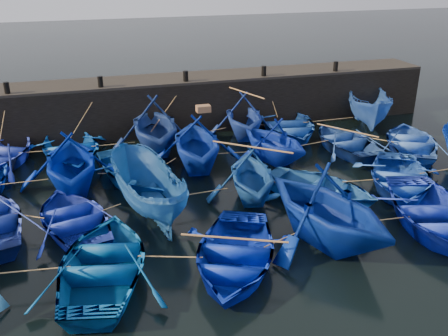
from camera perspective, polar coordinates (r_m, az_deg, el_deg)
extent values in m
plane|color=black|center=(16.68, 3.17, -6.37)|extent=(120.00, 120.00, 0.00)
cube|color=black|center=(25.60, -4.73, 7.31)|extent=(26.00, 2.50, 2.50)
cube|color=black|center=(25.27, -4.83, 10.17)|extent=(26.00, 2.50, 0.12)
cylinder|color=black|center=(24.00, -23.58, 8.40)|extent=(0.24, 0.24, 0.50)
cylinder|color=black|center=(23.84, -13.95, 9.55)|extent=(0.24, 0.24, 0.50)
cylinder|color=black|center=(24.35, -4.40, 10.43)|extent=(0.24, 0.24, 0.50)
cylinder|color=black|center=(25.47, 4.58, 11.00)|extent=(0.24, 0.24, 0.50)
cylinder|color=black|center=(27.15, 12.64, 11.28)|extent=(0.24, 0.24, 0.50)
imported|color=blue|center=(22.45, -17.18, 2.07)|extent=(4.10, 5.38, 1.04)
imported|color=navy|center=(22.40, -7.99, 4.93)|extent=(4.51, 5.14, 2.57)
imported|color=#1A389C|center=(24.15, 2.23, 6.05)|extent=(4.38, 4.84, 2.22)
imported|color=navy|center=(24.81, 7.21, 4.99)|extent=(4.39, 5.69, 1.09)
imported|color=#214A98|center=(26.83, 16.28, 6.67)|extent=(3.92, 5.57, 2.02)
imported|color=#001D98|center=(19.33, -17.07, 0.89)|extent=(4.01, 4.64, 2.43)
imported|color=blue|center=(19.56, -9.91, -0.36)|extent=(4.93, 5.86, 1.04)
imported|color=#092898|center=(20.44, -3.13, 3.11)|extent=(4.56, 5.10, 2.42)
imported|color=#0925A5|center=(21.30, 5.71, 3.29)|extent=(4.42, 4.74, 2.02)
imported|color=navy|center=(23.33, 13.75, 3.08)|extent=(3.35, 4.56, 0.92)
imported|color=#244DB3|center=(23.98, 20.62, 2.84)|extent=(5.10, 5.67, 0.97)
imported|color=#1124A0|center=(16.82, -16.76, -5.42)|extent=(4.03, 4.90, 0.89)
imported|color=navy|center=(16.96, -8.81, -2.50)|extent=(2.72, 5.14, 1.89)
imported|color=#154992|center=(17.87, 3.15, -0.68)|extent=(4.02, 4.42, 2.00)
imported|color=#174D9A|center=(18.42, 10.94, -2.23)|extent=(5.03, 5.22, 0.88)
imported|color=#1640B1|center=(19.90, 19.41, -1.06)|extent=(5.30, 5.79, 0.98)
imported|color=navy|center=(14.18, -13.47, -10.47)|extent=(4.50, 5.56, 1.02)
imported|color=#031B98|center=(14.19, 1.14, -9.82)|extent=(5.02, 5.66, 0.97)
imported|color=navy|center=(15.29, 11.75, -4.29)|extent=(5.53, 5.96, 2.58)
imported|color=#132ACC|center=(17.52, 22.85, -4.75)|extent=(5.00, 6.07, 1.10)
cube|color=brown|center=(20.09, -2.38, 6.79)|extent=(0.56, 0.38, 0.26)
cylinder|color=tan|center=(22.58, -20.94, 1.74)|extent=(1.18, 0.14, 0.04)
cylinder|color=tan|center=(22.47, -12.52, 2.66)|extent=(1.88, 0.04, 0.04)
cylinder|color=tan|center=(23.39, -2.66, 4.03)|extent=(2.65, 0.78, 0.04)
cylinder|color=tan|center=(24.54, 4.73, 4.90)|extent=(0.39, 0.33, 0.04)
cylinder|color=tan|center=(25.81, 11.87, 5.40)|extent=(2.78, 0.08, 0.04)
cylinder|color=tan|center=(19.72, -22.14, -1.51)|extent=(1.87, 0.04, 0.04)
cylinder|color=tan|center=(19.53, -13.38, -0.60)|extent=(0.58, 0.17, 0.04)
cylinder|color=tan|center=(20.07, -6.41, 0.58)|extent=(0.82, 0.83, 0.04)
cylinder|color=tan|center=(21.01, 1.36, 1.78)|extent=(1.52, 0.24, 0.04)
cylinder|color=tan|center=(22.32, 9.88, 2.74)|extent=(1.88, 0.36, 0.04)
cylinder|color=tan|center=(23.59, 17.26, 3.14)|extent=(0.94, 1.06, 0.04)
cylinder|color=tan|center=(17.14, -21.42, -5.12)|extent=(0.97, 0.64, 0.04)
cylinder|color=tan|center=(16.91, -12.72, -4.39)|extent=(0.64, 0.34, 0.04)
cylinder|color=tan|center=(17.50, -2.65, -2.83)|extent=(1.97, 0.17, 0.04)
cylinder|color=tan|center=(18.17, 7.07, -1.96)|extent=(0.64, 0.73, 0.04)
cylinder|color=tan|center=(19.07, 15.36, -1.40)|extent=(1.41, 0.19, 0.04)
cylinder|color=tan|center=(20.89, 23.15, -0.31)|extent=(1.56, 0.09, 0.04)
cylinder|color=tan|center=(14.38, -21.51, -10.86)|extent=(2.16, 0.30, 0.04)
cylinder|color=tan|center=(14.04, -6.16, -10.05)|extent=(1.72, 0.62, 0.04)
cylinder|color=tan|center=(14.83, 6.62, -8.11)|extent=(1.31, 0.54, 0.04)
cylinder|color=tan|center=(16.50, 17.52, -5.69)|extent=(2.00, 0.18, 0.04)
cylinder|color=tan|center=(23.92, -23.92, 5.07)|extent=(0.66, 0.78, 2.09)
cylinder|color=tan|center=(23.65, -15.55, 6.04)|extent=(1.68, 0.87, 2.09)
cylinder|color=tan|center=(23.99, -6.33, 7.00)|extent=(2.00, 0.87, 2.10)
cylinder|color=tan|center=(25.39, 2.98, 8.01)|extent=(1.55, 0.12, 2.09)
cylinder|color=tan|center=(25.62, 5.41, 8.08)|extent=(0.69, 0.44, 2.08)
cylinder|color=tan|center=(27.50, 13.81, 8.56)|extent=(1.26, 0.39, 2.09)
cylinder|color=#99724C|center=(23.84, 2.28, 8.67)|extent=(1.08, 2.84, 0.06)
cylinder|color=#99724C|center=(23.17, 13.87, 4.21)|extent=(1.77, 2.49, 0.06)
cylinder|color=#99724C|center=(17.48, 3.22, 2.41)|extent=(2.34, 1.97, 0.06)
cylinder|color=#99724C|center=(13.92, 1.16, -8.04)|extent=(2.74, 1.32, 0.06)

